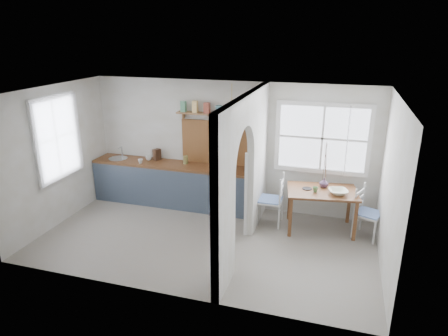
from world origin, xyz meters
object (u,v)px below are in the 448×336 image
(chair_right, at_px, (369,213))
(dining_table, at_px, (321,210))
(chair_left, at_px, (270,199))
(vase, at_px, (324,183))
(kettle, at_px, (228,165))

(chair_right, bearing_deg, dining_table, 107.95)
(chair_left, distance_m, chair_right, 1.77)
(chair_right, height_order, vase, vase)
(kettle, xyz_separation_m, vase, (1.87, -0.07, -0.15))
(vase, bearing_deg, dining_table, -93.45)
(kettle, bearing_deg, chair_left, -8.84)
(chair_right, xyz_separation_m, vase, (-0.82, 0.24, 0.39))
(chair_left, distance_m, vase, 1.04)
(kettle, bearing_deg, vase, 5.74)
(dining_table, xyz_separation_m, kettle, (-1.86, 0.25, 0.62))
(dining_table, xyz_separation_m, chair_right, (0.83, -0.07, 0.08))
(dining_table, relative_size, kettle, 5.84)
(chair_left, height_order, chair_right, chair_left)
(kettle, height_order, vase, kettle)
(dining_table, height_order, vase, vase)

